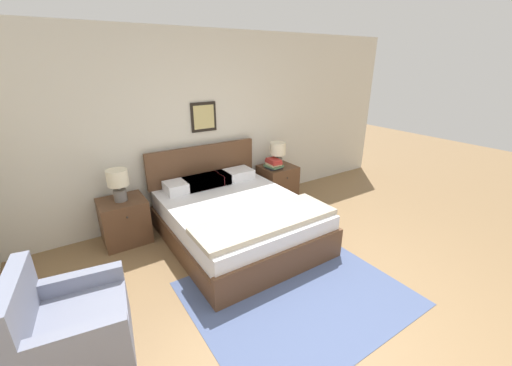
{
  "coord_description": "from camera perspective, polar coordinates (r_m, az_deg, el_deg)",
  "views": [
    {
      "loc": [
        -1.77,
        -1.21,
        2.19
      ],
      "look_at": [
        0.11,
        1.63,
        0.85
      ],
      "focal_mm": 22.0,
      "sensor_mm": 36.0,
      "label": 1
    }
  ],
  "objects": [
    {
      "name": "book_paperback_top",
      "position": [
        5.01,
        3.23,
        4.24
      ],
      "size": [
        0.17,
        0.24,
        0.03
      ],
      "rotation": [
        0.0,
        0.0,
        -0.06
      ],
      "color": "#B7332D",
      "rests_on": "book_slim_near_top"
    },
    {
      "name": "book_thick_bottom",
      "position": [
        5.05,
        3.2,
        2.83
      ],
      "size": [
        0.22,
        0.21,
        0.03
      ],
      "rotation": [
        0.0,
        0.0,
        0.02
      ],
      "color": "#232328",
      "rests_on": "nightstand_by_door"
    },
    {
      "name": "book_slim_near_top",
      "position": [
        5.02,
        3.22,
        3.85
      ],
      "size": [
        0.18,
        0.27,
        0.04
      ],
      "rotation": [
        0.0,
        0.0,
        -0.05
      ],
      "color": "#B7332D",
      "rests_on": "book_novel_upper"
    },
    {
      "name": "table_lamp_by_door",
      "position": [
        5.08,
        4.0,
        5.73
      ],
      "size": [
        0.25,
        0.25,
        0.4
      ],
      "color": "slate",
      "rests_on": "nightstand_by_door"
    },
    {
      "name": "area_rug_main",
      "position": [
        3.37,
        7.46,
        -19.25
      ],
      "size": [
        2.04,
        1.72,
        0.01
      ],
      "color": "#47567F",
      "rests_on": "ground_plane"
    },
    {
      "name": "book_hardcover_middle",
      "position": [
        5.04,
        3.21,
        3.13
      ],
      "size": [
        0.25,
        0.29,
        0.03
      ],
      "rotation": [
        0.0,
        0.0,
        0.14
      ],
      "color": "#4C7551",
      "rests_on": "book_thick_bottom"
    },
    {
      "name": "book_novel_upper",
      "position": [
        5.03,
        3.21,
        3.45
      ],
      "size": [
        0.18,
        0.21,
        0.03
      ],
      "rotation": [
        0.0,
        0.0,
        0.01
      ],
      "color": "beige",
      "rests_on": "book_hardcover_middle"
    },
    {
      "name": "wall_back",
      "position": [
        4.65,
        -10.58,
        10.01
      ],
      "size": [
        7.52,
        0.09,
        2.6
      ],
      "color": "beige",
      "rests_on": "ground_plane"
    },
    {
      "name": "nightstand_by_door",
      "position": [
        5.26,
        3.9,
        0.1
      ],
      "size": [
        0.55,
        0.52,
        0.57
      ],
      "color": "brown",
      "rests_on": "ground_plane"
    },
    {
      "name": "bed",
      "position": [
        4.08,
        -3.67,
        -6.3
      ],
      "size": [
        1.66,
        2.02,
        1.05
      ],
      "color": "brown",
      "rests_on": "ground_plane"
    },
    {
      "name": "armchair",
      "position": [
        2.99,
        -30.55,
        -21.96
      ],
      "size": [
        0.85,
        0.85,
        0.82
      ],
      "rotation": [
        0.0,
        0.0,
        -1.72
      ],
      "color": "gray",
      "rests_on": "ground_plane"
    },
    {
      "name": "ground_plane",
      "position": [
        3.07,
        16.99,
        -25.37
      ],
      "size": [
        16.0,
        16.0,
        0.0
      ],
      "primitive_type": "plane",
      "color": "olive"
    },
    {
      "name": "table_lamp_near_window",
      "position": [
        4.15,
        -23.81,
        0.26
      ],
      "size": [
        0.25,
        0.25,
        0.4
      ],
      "color": "slate",
      "rests_on": "nightstand_near_window"
    },
    {
      "name": "nightstand_near_window",
      "position": [
        4.36,
        -22.8,
        -6.34
      ],
      "size": [
        0.55,
        0.52,
        0.57
      ],
      "color": "brown",
      "rests_on": "ground_plane"
    }
  ]
}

